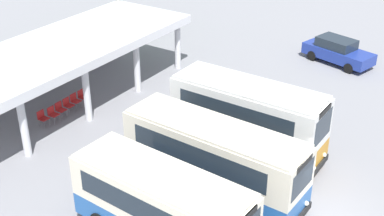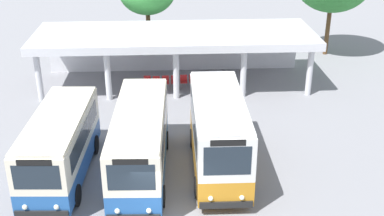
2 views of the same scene
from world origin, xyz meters
The scene contains 12 objects.
ground_plane centered at (0.00, 0.00, 0.00)m, with size 180.00×180.00×0.00m, color gray.
city_bus_nearest_orange centered at (-4.52, 4.30, 1.65)m, with size 2.54×6.97×2.96m.
city_bus_second_in_row centered at (-1.10, 4.27, 1.75)m, with size 2.46×7.74×3.15m.
city_bus_middle_cream centered at (2.32, 4.58, 1.90)m, with size 2.37×7.09×3.46m.
parked_car_flank centered at (15.02, 4.75, 0.83)m, with size 2.86×4.77×1.62m.
terminal_canopy centered at (0.68, 15.81, 2.64)m, with size 17.37×5.79×3.40m.
waiting_chair_end_by_column centered at (-1.10, 14.28, 0.52)m, with size 0.45×0.45×0.86m.
waiting_chair_second_from_end centered at (-0.53, 14.16, 0.52)m, with size 0.45×0.45×0.86m.
waiting_chair_middle_seat centered at (0.04, 14.22, 0.52)m, with size 0.45×0.45×0.86m.
waiting_chair_fourth_seat centered at (0.61, 14.24, 0.52)m, with size 0.45×0.45×0.86m.
waiting_chair_fifth_seat centered at (1.18, 14.29, 0.52)m, with size 0.45×0.45×0.86m.
waiting_chair_far_end_seat centered at (1.75, 14.29, 0.52)m, with size 0.45×0.45×0.86m.
Camera 1 is at (-15.86, -4.43, 12.99)m, focal length 48.26 mm.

